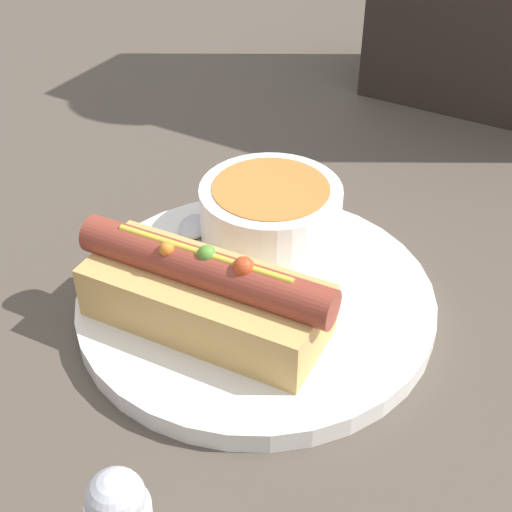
{
  "coord_description": "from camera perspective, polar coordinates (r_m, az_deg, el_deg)",
  "views": [
    {
      "loc": [
        0.2,
        -0.34,
        0.35
      ],
      "look_at": [
        0.0,
        0.0,
        0.05
      ],
      "focal_mm": 50.0,
      "sensor_mm": 36.0,
      "label": 1
    }
  ],
  "objects": [
    {
      "name": "hot_dog",
      "position": [
        0.48,
        -4.07,
        -2.95
      ],
      "size": [
        0.18,
        0.08,
        0.07
      ],
      "rotation": [
        0.0,
        0.0,
        0.06
      ],
      "color": "tan",
      "rests_on": "dinner_plate"
    },
    {
      "name": "spoon",
      "position": [
        0.56,
        -5.52,
        1.02
      ],
      "size": [
        0.06,
        0.14,
        0.01
      ],
      "rotation": [
        0.0,
        0.0,
        1.92
      ],
      "color": "#B7B7BC",
      "rests_on": "dinner_plate"
    },
    {
      "name": "ground_plane",
      "position": [
        0.53,
        0.0,
        -4.18
      ],
      "size": [
        4.0,
        4.0,
        0.0
      ],
      "primitive_type": "plane",
      "color": "#4C4238"
    },
    {
      "name": "soup_bowl",
      "position": [
        0.56,
        1.18,
        3.72
      ],
      "size": [
        0.11,
        0.11,
        0.05
      ],
      "color": "white",
      "rests_on": "dinner_plate"
    },
    {
      "name": "dinner_plate",
      "position": [
        0.53,
        0.0,
        -3.54
      ],
      "size": [
        0.26,
        0.26,
        0.02
      ],
      "color": "white",
      "rests_on": "ground_plane"
    }
  ]
}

